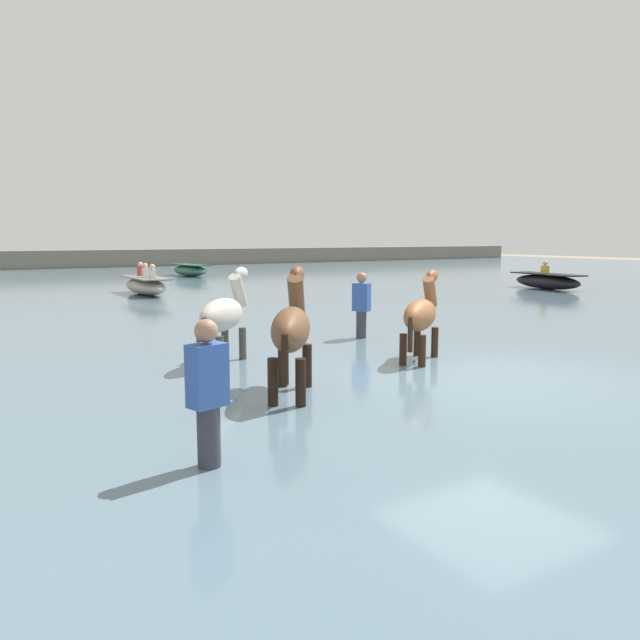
{
  "coord_description": "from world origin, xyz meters",
  "views": [
    {
      "loc": [
        -6.46,
        -5.77,
        2.3
      ],
      "look_at": [
        -0.8,
        3.34,
        0.85
      ],
      "focal_mm": 34.28,
      "sensor_mm": 36.0,
      "label": 1
    }
  ],
  "objects_px": {
    "horse_lead_chestnut": "(421,317)",
    "boat_far_inshore": "(146,285)",
    "person_wading_close": "(208,408)",
    "person_spectator_far": "(361,312)",
    "boat_near_starboard": "(190,270)",
    "horse_trailing_bay": "(291,332)",
    "horse_flank_pinto": "(224,317)",
    "boat_near_port": "(547,281)"
  },
  "relations": [
    {
      "from": "boat_far_inshore",
      "to": "horse_flank_pinto",
      "type": "bearing_deg",
      "value": -100.58
    },
    {
      "from": "horse_lead_chestnut",
      "to": "person_wading_close",
      "type": "bearing_deg",
      "value": -151.02
    },
    {
      "from": "horse_trailing_bay",
      "to": "person_spectator_far",
      "type": "bearing_deg",
      "value": 43.16
    },
    {
      "from": "person_wading_close",
      "to": "person_spectator_far",
      "type": "height_order",
      "value": "same"
    },
    {
      "from": "boat_near_port",
      "to": "boat_near_starboard",
      "type": "xyz_separation_m",
      "value": [
        -8.85,
        14.76,
        -0.0
      ]
    },
    {
      "from": "horse_flank_pinto",
      "to": "horse_lead_chestnut",
      "type": "bearing_deg",
      "value": -27.26
    },
    {
      "from": "boat_far_inshore",
      "to": "person_spectator_far",
      "type": "bearing_deg",
      "value": -85.24
    },
    {
      "from": "boat_near_starboard",
      "to": "boat_far_inshore",
      "type": "bearing_deg",
      "value": -118.4
    },
    {
      "from": "horse_lead_chestnut",
      "to": "horse_trailing_bay",
      "type": "height_order",
      "value": "horse_trailing_bay"
    },
    {
      "from": "boat_near_starboard",
      "to": "person_spectator_far",
      "type": "relative_size",
      "value": 1.9
    },
    {
      "from": "horse_flank_pinto",
      "to": "person_spectator_far",
      "type": "height_order",
      "value": "horse_flank_pinto"
    },
    {
      "from": "boat_near_port",
      "to": "person_spectator_far",
      "type": "xyz_separation_m",
      "value": [
        -12.71,
        -5.57,
        0.22
      ]
    },
    {
      "from": "boat_near_port",
      "to": "horse_lead_chestnut",
      "type": "bearing_deg",
      "value": -149.21
    },
    {
      "from": "boat_far_inshore",
      "to": "person_wading_close",
      "type": "bearing_deg",
      "value": -104.24
    },
    {
      "from": "boat_far_inshore",
      "to": "person_wading_close",
      "type": "relative_size",
      "value": 2.02
    },
    {
      "from": "horse_lead_chestnut",
      "to": "boat_far_inshore",
      "type": "bearing_deg",
      "value": 91.98
    },
    {
      "from": "horse_lead_chestnut",
      "to": "horse_trailing_bay",
      "type": "distance_m",
      "value": 2.91
    },
    {
      "from": "boat_near_port",
      "to": "person_spectator_far",
      "type": "distance_m",
      "value": 13.88
    },
    {
      "from": "boat_far_inshore",
      "to": "person_wading_close",
      "type": "xyz_separation_m",
      "value": [
        -4.12,
        -16.25,
        0.2
      ]
    },
    {
      "from": "horse_lead_chestnut",
      "to": "boat_near_port",
      "type": "height_order",
      "value": "horse_lead_chestnut"
    },
    {
      "from": "horse_flank_pinto",
      "to": "boat_far_inshore",
      "type": "xyz_separation_m",
      "value": [
        2.29,
        12.28,
        -0.41
      ]
    },
    {
      "from": "boat_near_starboard",
      "to": "horse_trailing_bay",
      "type": "bearing_deg",
      "value": -106.98
    },
    {
      "from": "boat_near_port",
      "to": "person_wading_close",
      "type": "bearing_deg",
      "value": -149.67
    },
    {
      "from": "horse_trailing_bay",
      "to": "person_spectator_far",
      "type": "distance_m",
      "value": 4.5
    },
    {
      "from": "horse_flank_pinto",
      "to": "person_wading_close",
      "type": "distance_m",
      "value": 4.38
    },
    {
      "from": "horse_lead_chestnut",
      "to": "person_wading_close",
      "type": "relative_size",
      "value": 1.08
    },
    {
      "from": "horse_lead_chestnut",
      "to": "person_spectator_far",
      "type": "relative_size",
      "value": 1.08
    },
    {
      "from": "boat_far_inshore",
      "to": "person_spectator_far",
      "type": "xyz_separation_m",
      "value": [
        0.95,
        -11.42,
        0.2
      ]
    },
    {
      "from": "boat_near_starboard",
      "to": "boat_far_inshore",
      "type": "distance_m",
      "value": 10.13
    },
    {
      "from": "boat_far_inshore",
      "to": "person_wading_close",
      "type": "distance_m",
      "value": 16.77
    },
    {
      "from": "horse_trailing_bay",
      "to": "person_wading_close",
      "type": "height_order",
      "value": "horse_trailing_bay"
    },
    {
      "from": "horse_trailing_bay",
      "to": "boat_far_inshore",
      "type": "xyz_separation_m",
      "value": [
        2.33,
        14.49,
        -0.48
      ]
    },
    {
      "from": "horse_trailing_bay",
      "to": "horse_flank_pinto",
      "type": "height_order",
      "value": "horse_trailing_bay"
    },
    {
      "from": "person_spectator_far",
      "to": "horse_flank_pinto",
      "type": "bearing_deg",
      "value": -165.15
    },
    {
      "from": "boat_near_starboard",
      "to": "boat_near_port",
      "type": "bearing_deg",
      "value": -59.06
    },
    {
      "from": "horse_trailing_bay",
      "to": "horse_flank_pinto",
      "type": "relative_size",
      "value": 1.06
    },
    {
      "from": "horse_trailing_bay",
      "to": "person_spectator_far",
      "type": "relative_size",
      "value": 1.18
    },
    {
      "from": "boat_far_inshore",
      "to": "person_spectator_far",
      "type": "relative_size",
      "value": 2.02
    },
    {
      "from": "boat_near_starboard",
      "to": "boat_far_inshore",
      "type": "xyz_separation_m",
      "value": [
        -4.82,
        -8.91,
        0.02
      ]
    },
    {
      "from": "boat_near_port",
      "to": "boat_near_starboard",
      "type": "distance_m",
      "value": 17.21
    },
    {
      "from": "person_spectator_far",
      "to": "horse_lead_chestnut",
      "type": "bearing_deg",
      "value": -101.76
    },
    {
      "from": "boat_near_port",
      "to": "person_wading_close",
      "type": "relative_size",
      "value": 2.0
    }
  ]
}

